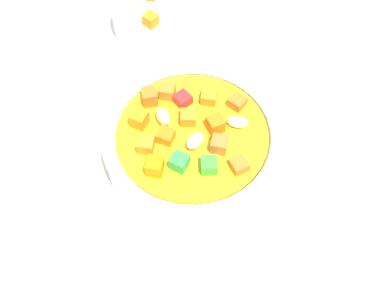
# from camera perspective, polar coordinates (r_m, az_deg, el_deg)

# --- Properties ---
(ground_plane) EXTENTS (1.40, 1.40, 0.02)m
(ground_plane) POSITION_cam_1_polar(r_m,az_deg,el_deg) (0.54, 0.00, -1.92)
(ground_plane) COLOR silver
(soup_bowl_main) EXTENTS (0.19, 0.19, 0.06)m
(soup_bowl_main) POSITION_cam_1_polar(r_m,az_deg,el_deg) (0.51, -0.02, 0.23)
(soup_bowl_main) COLOR white
(soup_bowl_main) RESTS_ON ground_plane
(spoon) EXTENTS (0.08, 0.19, 0.01)m
(spoon) POSITION_cam_1_polar(r_m,az_deg,el_deg) (0.56, 14.39, 0.61)
(spoon) COLOR silver
(spoon) RESTS_ON ground_plane
(side_bowl_small) EXTENTS (0.11, 0.11, 0.05)m
(side_bowl_small) POSITION_cam_1_polar(r_m,az_deg,el_deg) (0.64, -4.79, 15.08)
(side_bowl_small) COLOR white
(side_bowl_small) RESTS_ON ground_plane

